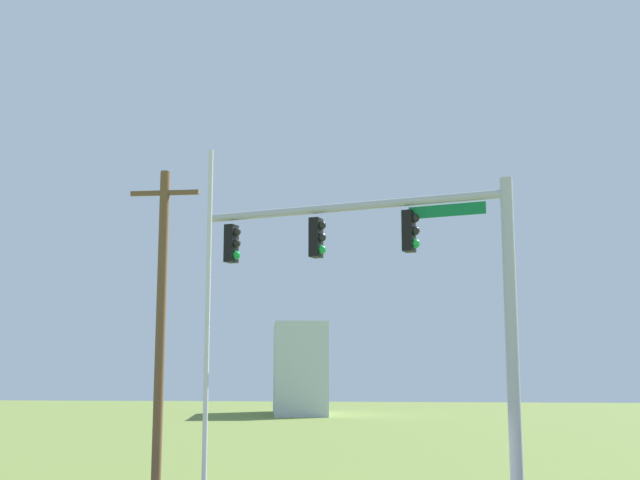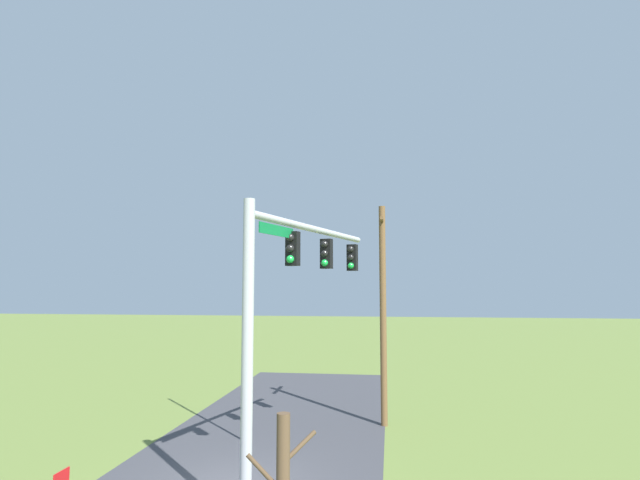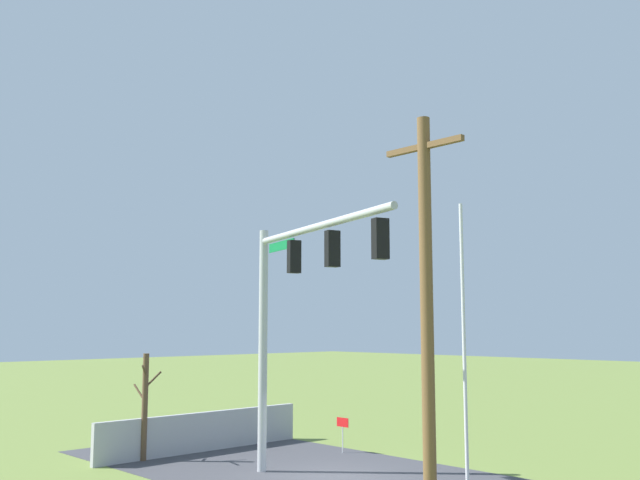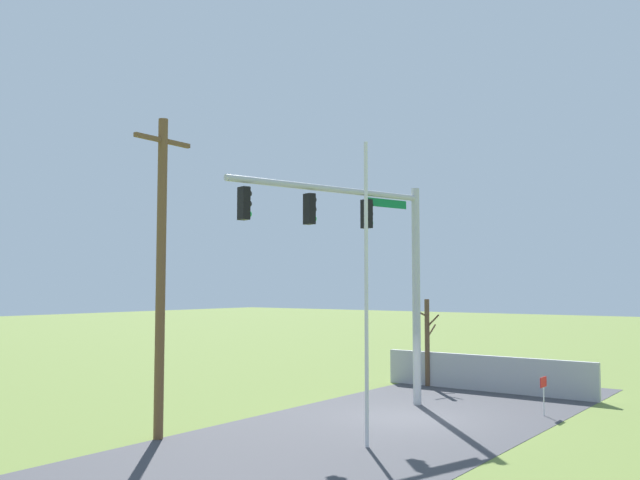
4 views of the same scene
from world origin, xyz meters
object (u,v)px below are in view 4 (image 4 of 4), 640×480
Objects in this scene: utility_pole at (161,270)px; open_sign at (543,387)px; bare_tree at (427,341)px; signal_mast at (369,247)px; flagpole at (366,292)px.

utility_pole reaches higher than open_sign.
open_sign is (-3.54, -5.93, -0.93)m from bare_tree.
signal_mast is 0.87× the size of utility_pole.
utility_pole is at bearing 174.28° from bare_tree.
open_sign is at bearing -120.86° from bare_tree.
signal_mast is at bearing 119.13° from open_sign.
signal_mast is 7.25m from bare_tree.
flagpole is 5.63m from utility_pole.
flagpole is at bearing 161.73° from open_sign.
utility_pole reaches higher than bare_tree.
utility_pole is (-6.71, 2.42, -0.86)m from signal_mast.
flagpole is (-4.14, -2.56, -1.45)m from signal_mast.
flagpole is 0.90× the size of utility_pole.
utility_pole is 12.39m from open_sign.
bare_tree is (10.37, 3.68, -2.09)m from flagpole.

